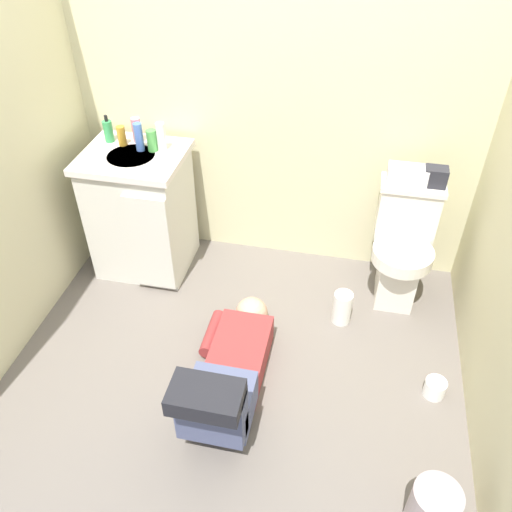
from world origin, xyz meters
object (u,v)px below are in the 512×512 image
at_px(toilet_paper_roll, 435,388).
at_px(bottle_white, 161,137).
at_px(vanity_cabinet, 142,211).
at_px(bottle_green, 152,140).
at_px(toilet, 402,246).
at_px(toiletry_bag, 435,177).
at_px(person_plumber, 229,373).
at_px(bottle_blue, 139,137).
at_px(paper_towel_roll, 342,308).
at_px(faucet, 140,135).
at_px(tissue_box, 407,175).
at_px(bottle_pink, 137,130).
at_px(bottle_amber, 122,136).
at_px(soap_dispenser, 108,131).
at_px(trash_can, 432,510).

bearing_deg(toilet_paper_roll, bottle_white, 154.88).
xyz_separation_m(vanity_cabinet, bottle_green, (0.10, 0.07, 0.47)).
bearing_deg(bottle_green, toilet, -0.96).
bearing_deg(toiletry_bag, toilet_paper_roll, -82.25).
height_order(person_plumber, bottle_blue, bottle_blue).
relative_size(vanity_cabinet, paper_towel_roll, 3.87).
distance_m(toilet, faucet, 1.70).
xyz_separation_m(toiletry_bag, bottle_blue, (-1.69, -0.07, 0.10)).
bearing_deg(vanity_cabinet, toilet_paper_roll, -21.05).
relative_size(tissue_box, bottle_pink, 1.47).
distance_m(toiletry_bag, bottle_pink, 1.75).
distance_m(toiletry_bag, bottle_amber, 1.82).
bearing_deg(soap_dispenser, faucet, 6.01).
xyz_separation_m(soap_dispenser, bottle_blue, (0.22, -0.06, 0.02)).
relative_size(bottle_blue, trash_can, 0.63).
relative_size(bottle_blue, bottle_green, 1.30).
relative_size(tissue_box, trash_can, 0.83).
xyz_separation_m(vanity_cabinet, bottle_pink, (-0.03, 0.16, 0.48)).
bearing_deg(paper_towel_roll, faucet, 162.30).
distance_m(toilet, bottle_white, 1.55).
bearing_deg(soap_dispenser, toiletry_bag, 0.28).
bearing_deg(paper_towel_roll, person_plumber, -128.38).
xyz_separation_m(vanity_cabinet, toilet_paper_roll, (1.83, -0.71, -0.37)).
bearing_deg(faucet, paper_towel_roll, -17.70).
distance_m(faucet, bottle_green, 0.13).
distance_m(paper_towel_roll, toilet_paper_roll, 0.68).
relative_size(faucet, tissue_box, 0.45).
xyz_separation_m(bottle_amber, bottle_blue, (0.13, -0.04, 0.02)).
distance_m(soap_dispenser, bottle_pink, 0.17).
relative_size(faucet, bottle_pink, 0.67).
height_order(vanity_cabinet, person_plumber, vanity_cabinet).
xyz_separation_m(person_plumber, trash_can, (0.98, -0.47, -0.04)).
relative_size(tissue_box, soap_dispenser, 1.33).
height_order(person_plumber, bottle_pink, bottle_pink).
height_order(vanity_cabinet, bottle_white, bottle_white).
height_order(person_plumber, bottle_amber, bottle_amber).
relative_size(toilet, trash_can, 2.83).
bearing_deg(toilet, toiletry_bag, 40.77).
height_order(person_plumber, toilet_paper_roll, person_plumber).
xyz_separation_m(toiletry_bag, bottle_amber, (-1.82, -0.04, 0.07)).
bearing_deg(soap_dispenser, bottle_white, -7.49).
xyz_separation_m(toilet, soap_dispenser, (-1.81, 0.08, 0.52)).
height_order(bottle_blue, bottle_white, bottle_white).
bearing_deg(bottle_white, person_plumber, -57.79).
bearing_deg(bottle_amber, faucet, 26.23).
bearing_deg(faucet, person_plumber, -53.44).
bearing_deg(bottle_blue, person_plumber, -52.32).
bearing_deg(tissue_box, bottle_blue, -177.24).
height_order(bottle_amber, bottle_pink, bottle_pink).
bearing_deg(tissue_box, bottle_amber, -178.76).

